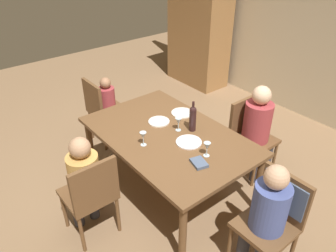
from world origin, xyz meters
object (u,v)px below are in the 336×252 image
at_px(person_woman_host, 84,178).
at_px(person_man_guest, 267,213).
at_px(wine_glass_near_left, 207,147).
at_px(dinner_plate_host, 182,113).
at_px(chair_left_end, 102,108).
at_px(wine_bottle_tall_green, 193,118).
at_px(wine_glass_near_right, 143,136).
at_px(person_child_small, 109,103).
at_px(wine_glass_centre, 178,122).
at_px(chair_near, 91,193).
at_px(chair_far_right, 249,132).
at_px(person_man_bearded, 259,126).
at_px(handbag, 131,124).
at_px(dinner_plate_guest_right, 189,142).
at_px(chair_right_end, 277,209).
at_px(dining_table, 168,140).
at_px(dinner_plate_guest_left, 159,122).
at_px(armoire_cabinet, 199,24).

bearing_deg(person_woman_host, person_man_guest, -54.44).
bearing_deg(wine_glass_near_left, dinner_plate_host, 154.95).
height_order(chair_left_end, dinner_plate_host, chair_left_end).
xyz_separation_m(wine_bottle_tall_green, wine_glass_near_right, (-0.10, -0.57, -0.05)).
relative_size(person_child_small, dinner_plate_host, 3.70).
height_order(wine_glass_centre, wine_glass_near_right, same).
relative_size(chair_near, person_child_small, 0.98).
relative_size(chair_left_end, wine_glass_near_left, 6.17).
height_order(chair_far_right, person_woman_host, person_woman_host).
relative_size(chair_near, wine_glass_near_right, 6.17).
bearing_deg(person_child_small, chair_near, -35.71).
distance_m(person_man_bearded, handbag, 1.91).
distance_m(chair_far_right, wine_bottle_tall_green, 0.82).
bearing_deg(person_man_guest, chair_left_end, 1.37).
bearing_deg(person_woman_host, dinner_plate_guest_right, -15.20).
bearing_deg(person_woman_host, chair_left_end, 55.20).
distance_m(chair_right_end, person_child_small, 2.58).
relative_size(dining_table, person_child_small, 1.94).
bearing_deg(person_child_small, chair_far_right, 30.30).
bearing_deg(dinner_plate_guest_right, dinner_plate_host, 145.45).
height_order(chair_right_end, dinner_plate_host, chair_right_end).
distance_m(chair_far_right, person_woman_host, 1.96).
xyz_separation_m(person_man_bearded, dinner_plate_guest_left, (-0.69, -0.89, 0.08)).
bearing_deg(person_child_small, wine_bottle_tall_green, 9.33).
bearing_deg(chair_left_end, dining_table, 3.87).
xyz_separation_m(dining_table, person_man_guest, (1.29, -0.03, -0.02)).
bearing_deg(chair_far_right, wine_glass_near_right, -14.28).
bearing_deg(wine_glass_centre, chair_left_end, -170.33).
relative_size(chair_near, chair_left_end, 1.00).
xyz_separation_m(dining_table, dinner_plate_host, (-0.24, 0.40, 0.08)).
bearing_deg(person_child_small, dinner_plate_guest_left, 2.85).
relative_size(chair_far_right, wine_bottle_tall_green, 2.71).
xyz_separation_m(dinner_plate_guest_right, handbag, (-1.54, 0.29, -0.63)).
relative_size(armoire_cabinet, person_child_small, 2.33).
distance_m(person_woman_host, wine_glass_centre, 1.12).
xyz_separation_m(person_child_small, wine_glass_near_left, (1.81, 0.02, 0.28)).
bearing_deg(wine_glass_near_right, person_woman_host, -91.90).
xyz_separation_m(armoire_cabinet, dining_table, (2.01, -2.33, -0.44)).
height_order(chair_right_end, wine_glass_centre, chair_right_end).
bearing_deg(chair_right_end, handbag, -5.02).
distance_m(wine_glass_centre, dinner_plate_host, 0.38).
relative_size(person_man_guest, handbag, 3.93).
height_order(armoire_cabinet, dinner_plate_guest_left, armoire_cabinet).
height_order(person_man_bearded, dinner_plate_guest_right, person_man_bearded).
distance_m(person_man_guest, person_child_small, 2.58).
relative_size(chair_far_right, dinner_plate_guest_right, 3.52).
xyz_separation_m(person_child_small, dinner_plate_host, (1.05, 0.38, 0.18)).
height_order(chair_near, dinner_plate_guest_right, chair_near).
xyz_separation_m(person_woman_host, wine_bottle_tall_green, (0.12, 1.22, 0.25)).
xyz_separation_m(chair_near, person_woman_host, (-0.11, 0.00, 0.10)).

